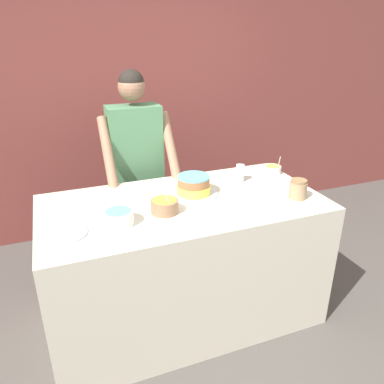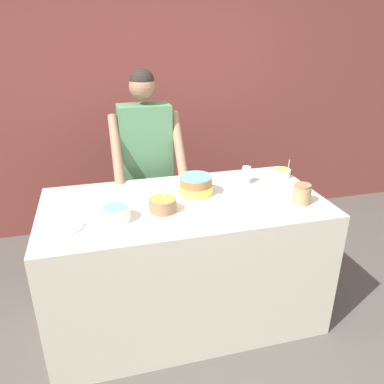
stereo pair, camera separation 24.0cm
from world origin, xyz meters
TOP-DOWN VIEW (x-y plane):
  - ground_plane at (0.00, 0.00)m, footprint 14.00×14.00m
  - wall_back at (0.00, 2.04)m, footprint 10.00×0.05m
  - counter at (0.00, 0.47)m, footprint 1.85×0.94m
  - person_baker at (-0.14, 1.20)m, footprint 0.56×0.48m
  - cake at (0.10, 0.55)m, footprint 0.33×0.33m
  - frosting_bowl_orange at (-0.16, 0.36)m, footprint 0.17×0.17m
  - frosting_bowl_yellow at (0.83, 0.71)m, footprint 0.14×0.14m
  - frosting_bowl_blue at (-0.45, 0.32)m, footprint 0.18×0.18m
  - drinking_glass at (0.51, 0.66)m, footprint 0.06×0.06m
  - ceramic_plate at (-0.76, 0.30)m, footprint 0.24×0.24m
  - stoneware_jar at (0.73, 0.25)m, footprint 0.11×0.11m

SIDE VIEW (x-z plane):
  - ground_plane at x=0.00m, z-range 0.00..0.00m
  - counter at x=0.00m, z-range 0.00..0.93m
  - ceramic_plate at x=-0.76m, z-range 0.93..0.94m
  - frosting_bowl_yellow at x=0.83m, z-range 0.89..1.04m
  - frosting_bowl_orange at x=-0.16m, z-range 0.88..1.07m
  - frosting_bowl_blue at x=-0.45m, z-range 0.93..1.02m
  - cake at x=0.10m, z-range 0.92..1.06m
  - drinking_glass at x=0.51m, z-range 0.93..1.06m
  - stoneware_jar at x=0.73m, z-range 0.93..1.06m
  - person_baker at x=-0.14m, z-range 0.17..1.88m
  - wall_back at x=0.00m, z-range 0.00..2.60m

